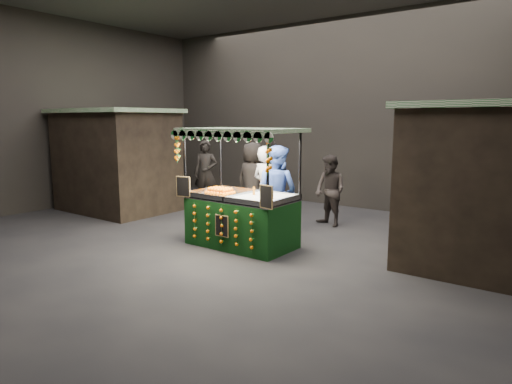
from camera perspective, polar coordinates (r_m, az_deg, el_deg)
The scene contains 12 objects.
ground at distance 8.49m, azimuth -4.46°, elevation -6.82°, with size 12.00×12.00×0.00m, color black.
market_hall at distance 8.23m, azimuth -4.76°, elevation 16.44°, with size 12.10×10.10×5.05m.
neighbour_stall_left at distance 12.16m, azimuth -17.22°, elevation 3.91°, with size 3.00×2.20×2.60m.
neighbour_stall_right at distance 7.77m, azimuth 29.02°, elevation 0.42°, with size 3.00×2.20×2.60m.
juice_stall at distance 8.31m, azimuth -1.92°, elevation -2.36°, with size 2.25×1.32×2.18m.
vendor_grey at distance 9.23m, azimuth 1.28°, elevation 0.27°, with size 0.71×0.52×1.82m.
vendor_blue at distance 8.91m, azimuth 2.69°, elevation 0.02°, with size 0.96×0.78×1.84m.
shopper_0 at distance 12.36m, azimuth -6.39°, elevation 2.39°, with size 0.77×0.67×1.78m.
shopper_1 at distance 10.03m, azimuth 9.36°, elevation 0.16°, with size 0.93×0.83×1.57m.
shopper_2 at distance 11.56m, azimuth 1.86°, elevation 2.07°, with size 1.10×1.03×1.82m.
shopper_3 at distance 10.34m, azimuth 19.56°, elevation 0.15°, with size 1.20×0.97×1.62m.
shopper_4 at distance 10.72m, azimuth -0.42°, elevation 1.49°, with size 0.91×0.62×1.81m.
Camera 1 is at (5.38, -6.14, 2.33)m, focal length 31.57 mm.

